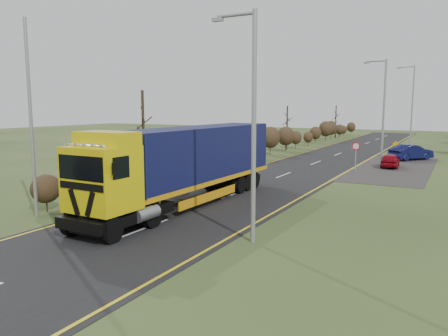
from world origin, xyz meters
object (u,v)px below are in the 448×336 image
lorry (187,161)px  car_blue_sedan (411,152)px  car_red_hatchback (390,160)px  speed_sign (356,151)px  streetlight_near (251,118)px

lorry → car_blue_sedan: bearing=73.8°
car_red_hatchback → speed_sign: bearing=56.9°
speed_sign → lorry: bearing=-107.5°
streetlight_near → speed_sign: (-0.39, 19.98, -3.03)m
streetlight_near → car_blue_sedan: bearing=84.9°
lorry → car_blue_sedan: (8.08, 25.94, -1.59)m
lorry → streetlight_near: bearing=-34.9°
lorry → streetlight_near: (5.44, -3.95, 2.31)m
lorry → car_red_hatchback: bearing=71.3°
lorry → car_blue_sedan: lorry is taller
speed_sign → car_blue_sedan: bearing=72.9°
streetlight_near → speed_sign: 20.22m
streetlight_near → car_red_hatchback: bearing=86.0°
car_red_hatchback → streetlight_near: streetlight_near is taller
car_blue_sedan → streetlight_near: size_ratio=0.52×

